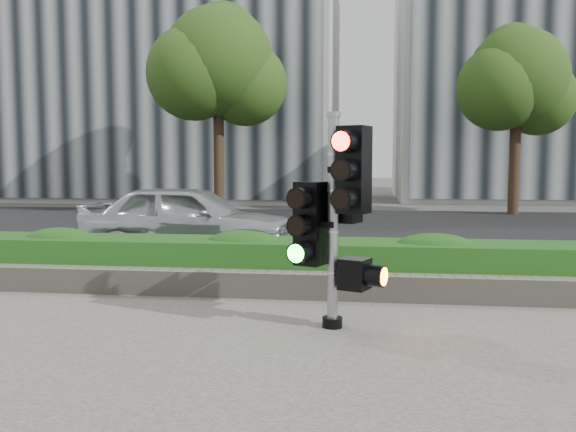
{
  "coord_description": "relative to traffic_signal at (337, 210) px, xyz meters",
  "views": [
    {
      "loc": [
        0.56,
        -6.0,
        1.85
      ],
      "look_at": [
        -0.3,
        0.6,
        1.24
      ],
      "focal_mm": 38.0,
      "sensor_mm": 36.0,
      "label": 1
    }
  ],
  "objects": [
    {
      "name": "tree_right",
      "position": [
        5.24,
        15.01,
        3.16
      ],
      "size": [
        4.1,
        3.58,
        6.53
      ],
      "color": "black",
      "rests_on": "ground"
    },
    {
      "name": "car_silver",
      "position": [
        -3.04,
        4.66,
        -0.6
      ],
      "size": [
        4.11,
        1.68,
        1.4
      ],
      "primitive_type": "imported",
      "rotation": [
        0.0,
        0.0,
        1.56
      ],
      "color": "silver",
      "rests_on": "road"
    },
    {
      "name": "traffic_signal",
      "position": [
        0.0,
        0.0,
        0.0
      ],
      "size": [
        0.86,
        0.73,
        2.33
      ],
      "rotation": [
        0.0,
        0.0,
        -0.39
      ],
      "color": "black",
      "rests_on": "sidewalk"
    },
    {
      "name": "building_left",
      "position": [
        -9.24,
        22.46,
        6.18
      ],
      "size": [
        16.0,
        9.0,
        15.0
      ],
      "primitive_type": "cube",
      "color": "#B7B7B2",
      "rests_on": "ground"
    },
    {
      "name": "tree_left",
      "position": [
        -4.76,
        14.02,
        3.73
      ],
      "size": [
        4.61,
        4.03,
        7.34
      ],
      "color": "black",
      "rests_on": "ground"
    },
    {
      "name": "ground",
      "position": [
        -0.24,
        -0.54,
        -1.32
      ],
      "size": [
        120.0,
        120.0,
        0.0
      ],
      "primitive_type": "plane",
      "color": "#51514C",
      "rests_on": "ground"
    },
    {
      "name": "road",
      "position": [
        -0.24,
        9.46,
        -1.31
      ],
      "size": [
        60.0,
        13.0,
        0.02
      ],
      "primitive_type": "cube",
      "color": "black",
      "rests_on": "ground"
    },
    {
      "name": "stone_wall",
      "position": [
        -0.24,
        1.36,
        -1.12
      ],
      "size": [
        12.0,
        0.32,
        0.34
      ],
      "primitive_type": "cube",
      "color": "gray",
      "rests_on": "sidewalk"
    },
    {
      "name": "curb",
      "position": [
        -0.24,
        2.61,
        -1.26
      ],
      "size": [
        60.0,
        0.25,
        0.12
      ],
      "primitive_type": "cube",
      "color": "gray",
      "rests_on": "ground"
    },
    {
      "name": "hedge",
      "position": [
        -0.24,
        2.01,
        -0.95
      ],
      "size": [
        12.0,
        1.0,
        0.68
      ],
      "primitive_type": "cube",
      "color": "#3E922D",
      "rests_on": "sidewalk"
    }
  ]
}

